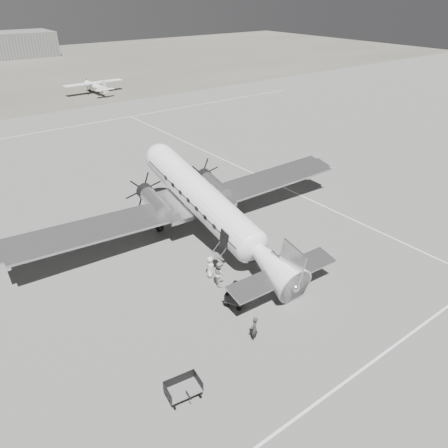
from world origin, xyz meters
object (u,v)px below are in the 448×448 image
at_px(ground_crew, 254,328).
at_px(passenger, 210,267).
at_px(ramp_agent, 219,273).
at_px(baggage_cart_near, 237,296).
at_px(baggage_cart_far, 183,390).
at_px(light_plane_right, 95,87).
at_px(dc3_airliner, 208,207).

xyz_separation_m(ground_crew, passenger, (1.55, 6.51, 0.03)).
bearing_deg(ground_crew, ramp_agent, -136.89).
bearing_deg(baggage_cart_near, passenger, 55.50).
bearing_deg(baggage_cart_far, ramp_agent, 50.70).
bearing_deg(baggage_cart_far, light_plane_right, 78.69).
relative_size(baggage_cart_far, ramp_agent, 1.00).
relative_size(ramp_agent, passenger, 1.12).
xyz_separation_m(baggage_cart_near, ramp_agent, (0.23, 2.22, 0.38)).
height_order(baggage_cart_far, ground_crew, ground_crew).
xyz_separation_m(light_plane_right, ramp_agent, (-17.00, -62.21, -0.28)).
bearing_deg(dc3_airliner, passenger, -122.02).
bearing_deg(passenger, ramp_agent, -167.14).
bearing_deg(dc3_airliner, ramp_agent, -116.47).
bearing_deg(ground_crew, dc3_airliner, -143.82).
height_order(baggage_cart_near, passenger, passenger).
height_order(dc3_airliner, light_plane_right, dc3_airliner).
height_order(baggage_cart_near, ground_crew, ground_crew).
bearing_deg(passenger, light_plane_right, -0.33).
distance_m(light_plane_right, baggage_cart_far, 72.65).
height_order(dc3_airliner, passenger, dc3_airliner).
xyz_separation_m(dc3_airliner, baggage_cart_near, (-3.22, -7.66, -2.32)).
relative_size(baggage_cart_far, passenger, 1.13).
bearing_deg(baggage_cart_far, passenger, 55.17).
distance_m(dc3_airliner, baggage_cart_far, 15.60).
xyz_separation_m(ramp_agent, passenger, (0.05, 1.13, -0.10)).
distance_m(light_plane_right, baggage_cart_near, 66.70).
distance_m(ground_crew, passenger, 6.70).
bearing_deg(baggage_cart_near, ground_crew, -141.74).
distance_m(baggage_cart_near, ground_crew, 3.42).
height_order(baggage_cart_far, passenger, passenger).
relative_size(light_plane_right, ground_crew, 7.39).
relative_size(dc3_airliner, ramp_agent, 16.68).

